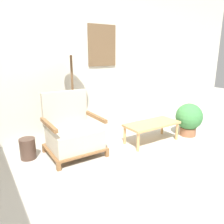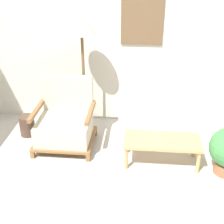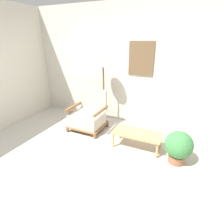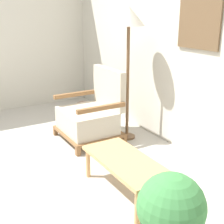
% 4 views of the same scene
% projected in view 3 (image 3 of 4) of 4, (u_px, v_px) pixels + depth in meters
% --- Properties ---
extents(ground_plane, '(14.00, 14.00, 0.00)m').
position_uv_depth(ground_plane, '(79.00, 168.00, 2.86)').
color(ground_plane, '#B7B2A8').
extents(wall_back, '(8.00, 0.09, 2.70)m').
position_uv_depth(wall_back, '(125.00, 67.00, 4.06)').
color(wall_back, beige).
rests_on(wall_back, ground_plane).
extents(armchair, '(0.76, 0.68, 0.89)m').
position_uv_depth(armchair, '(88.00, 116.00, 4.01)').
color(armchair, brown).
rests_on(armchair, ground_plane).
extents(floor_lamp, '(0.38, 0.38, 1.62)m').
position_uv_depth(floor_lamp, '(103.00, 65.00, 3.84)').
color(floor_lamp, brown).
rests_on(floor_lamp, ground_plane).
extents(coffee_table, '(0.92, 0.42, 0.33)m').
position_uv_depth(coffee_table, '(137.00, 134.00, 3.30)').
color(coffee_table, tan).
rests_on(coffee_table, ground_plane).
extents(vase, '(0.21, 0.21, 0.29)m').
position_uv_depth(vase, '(73.00, 115.00, 4.46)').
color(vase, '#473328').
rests_on(vase, ground_plane).
extents(potted_plant, '(0.46, 0.46, 0.58)m').
position_uv_depth(potted_plant, '(179.00, 146.00, 2.89)').
color(potted_plant, '#935B3D').
rests_on(potted_plant, ground_plane).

